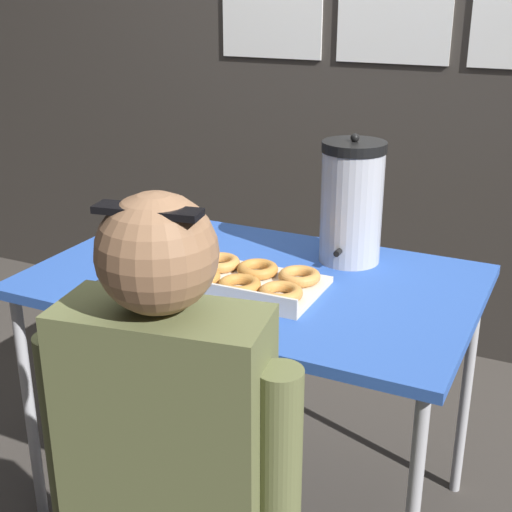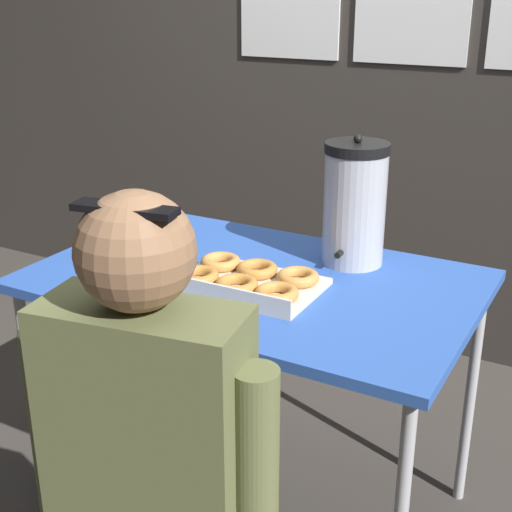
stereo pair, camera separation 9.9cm
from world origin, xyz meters
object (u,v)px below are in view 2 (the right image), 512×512
coffee_urn (355,204)px  cell_phone (106,282)px  donut_box (247,280)px  person_seated (151,496)px

coffee_urn → cell_phone: (-0.51, -0.47, -0.17)m
coffee_urn → cell_phone: coffee_urn is taller
donut_box → cell_phone: donut_box is taller
cell_phone → person_seated: 0.68m
donut_box → person_seated: 0.65m
donut_box → coffee_urn: size_ratio=1.04×
donut_box → cell_phone: bearing=-155.5°
coffee_urn → person_seated: size_ratio=0.31×
donut_box → person_seated: person_seated is taller
person_seated → donut_box: bearing=-87.2°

